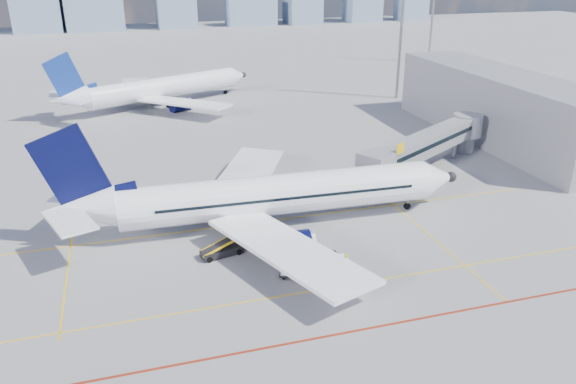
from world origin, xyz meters
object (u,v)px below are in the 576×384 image
cargo_dolly (299,266)px  second_aircraft (157,89)px  main_aircraft (262,197)px  belt_loader (223,249)px  baggage_tug (335,259)px  ramp_worker (346,264)px

cargo_dolly → second_aircraft: bearing=116.5°
main_aircraft → belt_loader: main_aircraft is taller
main_aircraft → belt_loader: 7.56m
baggage_tug → ramp_worker: bearing=-73.5°
second_aircraft → ramp_worker: 66.58m
second_aircraft → baggage_tug: bearing=-105.5°
second_aircraft → ramp_worker: second_aircraft is taller
second_aircraft → ramp_worker: size_ratio=20.07×
second_aircraft → ramp_worker: (10.72, -65.67, -2.28)m
second_aircraft → belt_loader: 59.49m
second_aircraft → main_aircraft: bearing=-108.3°
main_aircraft → belt_loader: bearing=-133.4°
baggage_tug → belt_loader: belt_loader is taller
cargo_dolly → ramp_worker: ramp_worker is taller
baggage_tug → cargo_dolly: (-3.63, -0.82, 0.37)m
baggage_tug → belt_loader: bearing=152.5°
baggage_tug → belt_loader: (-9.22, 4.77, -0.04)m
main_aircraft → second_aircraft: (-6.10, 54.45, 0.00)m
main_aircraft → ramp_worker: 12.35m
second_aircraft → baggage_tug: 65.06m
main_aircraft → baggage_tug: 10.91m
cargo_dolly → ramp_worker: (4.08, -0.67, -0.06)m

